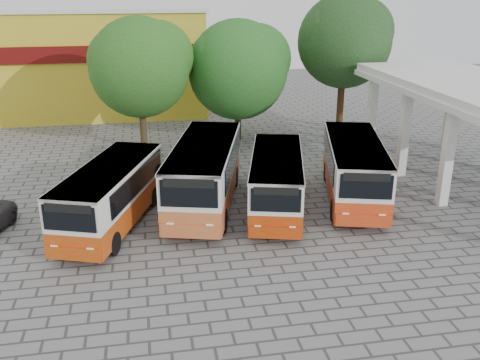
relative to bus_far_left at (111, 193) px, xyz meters
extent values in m
plane|color=slate|center=(7.60, -2.17, -1.58)|extent=(90.00, 90.00, 0.00)
cube|color=silver|center=(15.45, 8.33, 0.92)|extent=(0.45, 0.45, 5.00)
cube|color=silver|center=(20.75, 8.33, 0.92)|extent=(0.45, 0.45, 5.00)
cube|color=silver|center=(18.10, 1.83, 3.62)|extent=(6.60, 15.60, 0.40)
cube|color=silver|center=(18.10, 1.83, 3.27)|extent=(6.80, 15.80, 0.30)
cube|color=gold|center=(-3.40, 23.83, 2.42)|extent=(20.00, 10.00, 8.00)
cube|color=#590C0A|center=(-3.40, 18.73, 3.62)|extent=(20.00, 0.20, 1.20)
cube|color=silver|center=(-3.40, 23.83, 6.57)|extent=(20.40, 10.40, 0.30)
cube|color=#B13B09|center=(0.00, 0.01, -0.73)|extent=(4.67, 7.86, 0.99)
cube|color=silver|center=(0.00, 0.01, 0.46)|extent=(4.67, 7.86, 1.39)
cube|color=silver|center=(0.00, 0.01, 1.09)|extent=(4.71, 7.88, 0.11)
cube|color=black|center=(-1.15, 0.01, 0.47)|extent=(2.14, 5.87, 0.99)
cube|color=black|center=(1.15, 0.01, 0.47)|extent=(2.14, 5.87, 0.99)
cube|color=black|center=(0.00, -3.78, 0.47)|extent=(1.92, 0.73, 0.99)
cube|color=black|center=(0.00, -3.78, 0.87)|extent=(1.71, 0.66, 0.32)
cylinder|color=black|center=(-1.02, -2.44, -1.11)|extent=(0.26, 0.94, 0.94)
cylinder|color=black|center=(1.02, -2.44, -1.11)|extent=(0.26, 0.94, 0.94)
cylinder|color=black|center=(-1.02, 2.46, -1.11)|extent=(0.26, 0.94, 0.94)
cylinder|color=black|center=(1.02, 2.46, -1.11)|extent=(0.26, 0.94, 0.94)
cube|color=#BB592B|center=(4.26, 1.52, -0.62)|extent=(4.67, 8.87, 1.12)
cube|color=silver|center=(4.26, 1.52, 0.72)|extent=(4.67, 8.87, 1.56)
cube|color=silver|center=(4.26, 1.52, 1.43)|extent=(4.72, 8.88, 0.13)
cube|color=black|center=(2.96, 1.52, 0.73)|extent=(1.87, 6.78, 1.12)
cube|color=black|center=(5.55, 1.52, 0.73)|extent=(1.87, 6.78, 1.12)
cube|color=black|center=(4.26, -2.75, 0.73)|extent=(2.22, 0.64, 1.12)
cube|color=black|center=(4.26, -2.75, 1.18)|extent=(1.96, 0.58, 0.36)
cylinder|color=black|center=(3.11, -1.24, -1.05)|extent=(0.30, 1.06, 1.06)
cylinder|color=black|center=(5.40, -1.24, -1.05)|extent=(0.30, 1.06, 1.06)
cylinder|color=black|center=(3.11, 4.28, -1.05)|extent=(0.30, 1.06, 1.06)
cylinder|color=black|center=(5.40, 4.28, -1.05)|extent=(0.30, 1.06, 1.06)
cube|color=#AC3004|center=(7.45, 0.45, -0.75)|extent=(4.02, 7.71, 0.97)
cube|color=silver|center=(7.45, 0.45, 0.42)|extent=(4.02, 7.71, 1.36)
cube|color=silver|center=(7.45, 0.45, 1.04)|extent=(4.06, 7.72, 0.11)
cube|color=black|center=(6.32, 0.45, 0.43)|extent=(1.59, 5.91, 0.97)
cube|color=black|center=(8.58, 0.45, 0.43)|extent=(1.59, 5.91, 0.97)
cube|color=black|center=(7.45, -3.26, 0.43)|extent=(1.93, 0.55, 0.97)
cube|color=black|center=(7.45, -3.26, 0.82)|extent=(1.71, 0.50, 0.31)
cylinder|color=black|center=(6.45, -1.95, -1.12)|extent=(0.26, 0.92, 0.92)
cylinder|color=black|center=(8.44, -1.95, -1.12)|extent=(0.26, 0.92, 0.92)
cylinder|color=black|center=(6.45, 2.85, -1.12)|extent=(0.26, 0.92, 0.92)
cylinder|color=black|center=(8.44, 2.85, -1.12)|extent=(0.26, 0.92, 0.92)
cube|color=red|center=(11.48, 1.08, -0.67)|extent=(4.47, 8.38, 1.05)
cube|color=silver|center=(11.48, 1.08, 0.59)|extent=(4.47, 8.38, 1.48)
cube|color=silver|center=(11.48, 1.08, 1.27)|extent=(4.52, 8.39, 0.12)
cube|color=black|center=(10.25, 1.08, 0.61)|extent=(1.82, 6.40, 1.05)
cube|color=black|center=(12.70, 1.08, 0.61)|extent=(1.82, 6.40, 1.05)
cube|color=black|center=(11.48, -2.95, 0.61)|extent=(2.09, 0.63, 1.05)
cube|color=black|center=(11.48, -2.95, 1.03)|extent=(1.85, 0.57, 0.34)
cylinder|color=black|center=(10.39, -1.53, -1.08)|extent=(0.28, 1.00, 1.00)
cylinder|color=black|center=(12.56, -1.53, -1.08)|extent=(0.28, 1.00, 1.00)
cylinder|color=black|center=(10.39, 3.69, -1.08)|extent=(0.28, 1.00, 1.00)
cylinder|color=black|center=(12.56, 3.69, -1.08)|extent=(0.28, 1.00, 1.00)
cylinder|color=#4A3920|center=(1.54, 11.19, 0.36)|extent=(0.42, 0.42, 3.88)
sphere|color=#225A14|center=(1.54, 11.19, 3.68)|extent=(6.07, 6.07, 6.07)
sphere|color=#225A14|center=(2.76, 11.49, 4.28)|extent=(4.25, 4.25, 4.25)
sphere|color=#225A14|center=(0.48, 10.99, 4.13)|extent=(3.95, 3.95, 3.95)
cylinder|color=#3E2E1C|center=(7.85, 12.68, 0.24)|extent=(0.43, 0.43, 3.65)
sphere|color=#1D5918|center=(7.85, 12.68, 3.14)|extent=(6.51, 6.51, 6.51)
sphere|color=#1D5918|center=(9.15, 12.98, 3.79)|extent=(4.56, 4.56, 4.56)
sphere|color=#1D5918|center=(6.71, 12.48, 3.63)|extent=(4.23, 4.23, 4.23)
cylinder|color=#492D14|center=(15.20, 13.03, 0.69)|extent=(0.48, 0.48, 4.54)
sphere|color=#163A12|center=(15.20, 13.03, 4.79)|extent=(6.29, 6.29, 6.29)
sphere|color=#163A12|center=(16.46, 13.33, 5.42)|extent=(4.40, 4.40, 4.40)
sphere|color=#163A12|center=(14.10, 12.83, 5.26)|extent=(4.09, 4.09, 4.09)
camera|label=1|loc=(1.60, -21.95, 8.44)|focal=40.00mm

